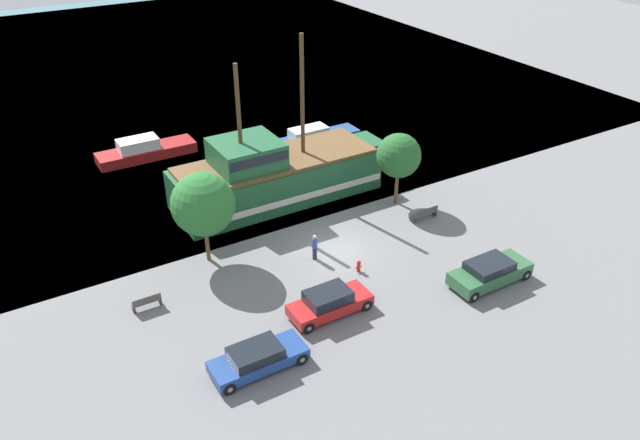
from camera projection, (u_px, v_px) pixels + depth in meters
ground_plane at (336, 251)px, 38.73m from camera, size 160.00×160.00×0.00m
water_surface at (132, 68)px, 71.25m from camera, size 80.00×80.00×0.00m
pirate_ship at (275, 175)px, 43.77m from camera, size 15.83×5.18×11.37m
moored_boat_dockside at (313, 138)px, 52.33m from camera, size 7.93×2.03×1.66m
moored_boat_outer at (145, 150)px, 50.21m from camera, size 7.82×2.23×1.73m
parked_car_curb_front at (258, 358)px, 29.62m from camera, size 4.69×1.86×1.30m
parked_car_curb_mid at (329, 302)px, 33.15m from camera, size 4.53×1.84×1.47m
parked_car_curb_rear at (490, 272)px, 35.53m from camera, size 4.94×2.00×1.46m
fire_hydrant at (359, 266)px, 36.64m from camera, size 0.42×0.25×0.76m
bench_promenade_east at (147, 302)px, 33.65m from camera, size 1.57×0.45×0.85m
bench_promenade_west at (425, 213)px, 41.85m from camera, size 1.91×0.45×0.85m
pedestrian_walking_near at (315, 247)px, 37.55m from camera, size 0.32×0.32×1.69m
tree_row_east at (203, 204)px, 35.98m from camera, size 3.75×3.75×5.73m
tree_row_mideast at (399, 156)px, 42.21m from camera, size 3.05×3.05×5.17m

